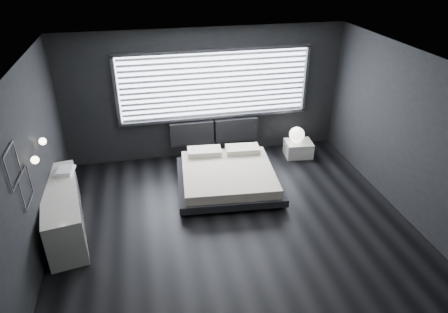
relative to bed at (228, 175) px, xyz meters
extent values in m
plane|color=black|center=(-0.17, -1.27, -0.24)|extent=(6.00, 6.00, 0.00)
plane|color=white|center=(-0.17, -1.27, 2.56)|extent=(6.00, 6.00, 0.00)
cube|color=black|center=(-0.17, 1.48, 1.16)|extent=(6.00, 0.04, 2.80)
cube|color=black|center=(-0.17, -4.02, 1.16)|extent=(6.00, 0.04, 2.80)
cube|color=black|center=(-3.17, -1.27, 1.16)|extent=(0.04, 5.50, 2.80)
cube|color=black|center=(2.83, -1.27, 1.16)|extent=(0.04, 5.50, 2.80)
cube|color=white|center=(0.03, 1.46, 1.37)|extent=(4.00, 0.02, 1.38)
cube|color=#47474C|center=(-2.01, 1.43, 1.37)|extent=(0.06, 0.08, 1.48)
cube|color=#47474C|center=(2.07, 1.43, 1.37)|extent=(0.06, 0.08, 1.48)
cube|color=#47474C|center=(0.03, 1.43, 2.10)|extent=(4.14, 0.08, 0.06)
cube|color=#47474C|center=(0.03, 1.43, 0.64)|extent=(4.14, 0.08, 0.06)
cube|color=silver|center=(0.03, 1.40, 1.37)|extent=(3.94, 0.03, 1.32)
cube|color=black|center=(-0.50, 1.37, 0.33)|extent=(0.96, 0.16, 0.52)
cube|color=black|center=(0.50, 1.37, 0.33)|extent=(0.96, 0.16, 0.52)
cylinder|color=silver|center=(-3.12, -1.22, 1.36)|extent=(0.10, 0.02, 0.02)
sphere|color=#FFE5B7|center=(-3.05, -1.22, 1.36)|extent=(0.11, 0.11, 0.11)
cylinder|color=silver|center=(-3.12, -0.62, 1.36)|extent=(0.10, 0.02, 0.02)
sphere|color=#FFE5B7|center=(-3.05, -0.62, 1.36)|extent=(0.11, 0.11, 0.11)
cube|color=#47474C|center=(-3.14, -1.82, 1.84)|extent=(0.01, 0.46, 0.02)
cube|color=#47474C|center=(-3.14, -1.82, 1.38)|extent=(0.01, 0.46, 0.02)
cube|color=#47474C|center=(-3.14, -1.59, 1.61)|extent=(0.01, 0.02, 0.46)
cube|color=#47474C|center=(-3.14, -2.05, 1.61)|extent=(0.01, 0.02, 0.46)
cube|color=#47474C|center=(-3.14, -1.57, 1.37)|extent=(0.01, 0.46, 0.02)
cube|color=#47474C|center=(-3.14, -1.57, 0.91)|extent=(0.01, 0.46, 0.02)
cube|color=#47474C|center=(-3.14, -1.34, 1.14)|extent=(0.01, 0.02, 0.46)
cube|color=#47474C|center=(-3.14, -1.80, 1.14)|extent=(0.01, 0.02, 0.46)
cube|color=black|center=(-0.91, -0.72, -0.20)|extent=(0.12, 0.12, 0.07)
cube|color=black|center=(0.78, -0.86, -0.20)|extent=(0.12, 0.12, 0.07)
cube|color=black|center=(-0.78, 0.79, -0.20)|extent=(0.12, 0.12, 0.07)
cube|color=black|center=(0.90, 0.65, -0.20)|extent=(0.12, 0.12, 0.07)
cube|color=black|center=(0.00, -0.04, -0.09)|extent=(2.11, 2.02, 0.14)
cube|color=beige|center=(0.00, -0.04, 0.07)|extent=(1.88, 1.88, 0.18)
cube|color=beige|center=(-0.34, 0.69, 0.21)|extent=(0.72, 0.43, 0.12)
cube|color=beige|center=(0.45, 0.62, 0.21)|extent=(0.72, 0.43, 0.12)
cube|color=silver|center=(1.83, 0.91, -0.07)|extent=(0.63, 0.54, 0.34)
sphere|color=white|center=(1.78, 0.94, 0.27)|extent=(0.34, 0.34, 0.34)
cube|color=silver|center=(-2.95, -0.78, 0.16)|extent=(0.87, 2.04, 0.79)
cube|color=#47474C|center=(-2.67, -0.74, 0.16)|extent=(0.34, 1.93, 0.77)
cube|color=white|center=(-2.92, -0.20, 0.58)|extent=(0.34, 0.41, 0.04)
cube|color=white|center=(-2.91, -0.22, 0.62)|extent=(0.26, 0.34, 0.03)
camera|label=1|loc=(-1.48, -6.54, 4.07)|focal=32.00mm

